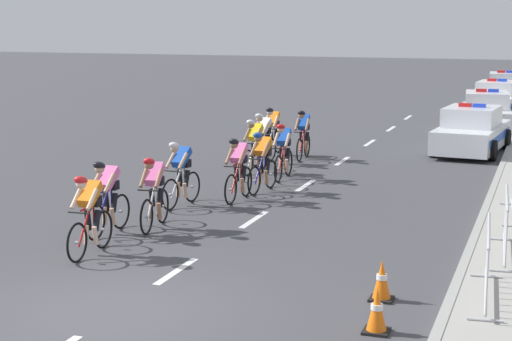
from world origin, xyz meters
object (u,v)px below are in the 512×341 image
cyclist_third (154,191)px  cyclist_eighth (255,145)px  crowd_barrier_middle (506,226)px  traffic_cone_near (377,311)px  police_car_nearest (472,132)px  cyclist_fourth (181,173)px  cyclist_tenth (273,130)px  traffic_cone_mid (382,281)px  police_car_second (486,113)px  cyclist_lead (89,213)px  cyclist_ninth (263,138)px  police_car_furthest (505,88)px  police_car_third (497,99)px  cyclist_seventh (283,150)px  crowd_barrier_front (487,264)px  cyclist_sixth (262,161)px  cyclist_eleventh (303,134)px  cyclist_fifth (238,168)px  cyclist_second (107,196)px

cyclist_third → cyclist_eighth: 6.69m
crowd_barrier_middle → traffic_cone_near: size_ratio=3.63×
police_car_nearest → cyclist_fourth: bearing=-118.3°
cyclist_tenth → traffic_cone_mid: (5.94, -12.70, -0.48)m
police_car_nearest → traffic_cone_near: (0.30, -16.65, -0.37)m
police_car_nearest → police_car_second: 5.79m
cyclist_lead → cyclist_ninth: 10.36m
cyclist_lead → cyclist_fourth: 4.31m
cyclist_third → cyclist_lead: bearing=-96.2°
cyclist_fourth → police_car_furthest: police_car_furthest is taller
cyclist_lead → police_car_third: police_car_third is taller
traffic_cone_mid → cyclist_seventh: bearing=116.2°
cyclist_tenth → traffic_cone_mid: bearing=-64.9°
cyclist_seventh → crowd_barrier_front: size_ratio=0.74×
cyclist_fourth → cyclist_sixth: (1.23, 2.16, 0.00)m
cyclist_eleventh → police_car_second: 9.99m
cyclist_tenth → traffic_cone_near: size_ratio=2.69×
cyclist_lead → cyclist_eighth: bearing=89.7°
cyclist_fifth → cyclist_lead: bearing=-99.7°
crowd_barrier_front → traffic_cone_mid: 1.59m
cyclist_fourth → cyclist_sixth: bearing=60.2°
cyclist_third → cyclist_fifth: same height
cyclist_second → cyclist_sixth: (1.54, 5.01, 0.00)m
police_car_second → police_car_furthest: bearing=90.0°
cyclist_seventh → police_car_furthest: (4.31, 24.10, -0.11)m
cyclist_fourth → cyclist_tenth: 7.69m
cyclist_tenth → crowd_barrier_front: (7.47, -12.42, -0.14)m
cyclist_lead → cyclist_eleventh: bearing=86.6°
cyclist_ninth → crowd_barrier_middle: 11.08m
crowd_barrier_front → police_car_furthest: bearing=92.8°
cyclist_sixth → cyclist_ninth: 4.11m
cyclist_second → cyclist_fourth: bearing=83.8°
cyclist_third → cyclist_fifth: 3.18m
cyclist_third → crowd_barrier_middle: bearing=-0.9°
cyclist_seventh → cyclist_ninth: same height
cyclist_second → police_car_nearest: size_ratio=0.38×
police_car_second → cyclist_ninth: bearing=-119.3°
cyclist_ninth → police_car_second: (5.60, 9.99, -0.11)m
cyclist_fourth → crowd_barrier_middle: cyclist_fourth is taller
police_car_second → crowd_barrier_front: (1.63, -20.78, -0.03)m
cyclist_third → cyclist_eleventh: (0.45, 9.36, 0.00)m
crowd_barrier_middle → cyclist_seventh: bearing=134.4°
cyclist_second → police_car_nearest: 14.34m
cyclist_second → cyclist_third: same height
cyclist_ninth → police_car_second: 11.45m
cyclist_tenth → cyclist_eleventh: size_ratio=1.00×
cyclist_sixth → cyclist_tenth: same height
police_car_furthest → police_car_second: bearing=-90.0°
police_car_third → cyclist_seventh: bearing=-103.5°
cyclist_lead → cyclist_second: bearing=106.8°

